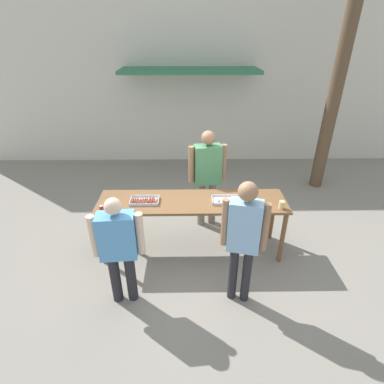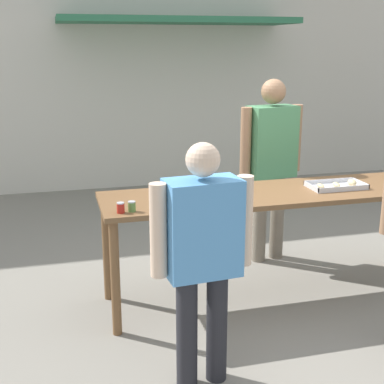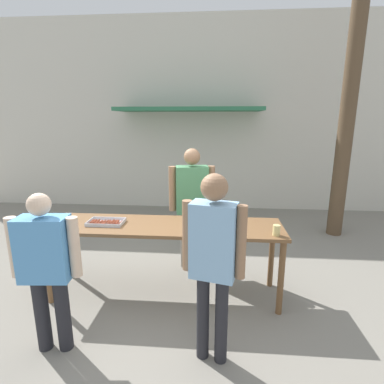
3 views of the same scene
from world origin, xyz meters
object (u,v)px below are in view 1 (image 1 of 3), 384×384
(person_customer_with_cup, at_px, (244,234))
(utility_pole, at_px, (347,37))
(condiment_jar_mustard, at_px, (101,208))
(condiment_jar_ketchup, at_px, (107,208))
(food_tray_sausages, at_px, (145,201))
(person_customer_holding_hotdog, at_px, (118,244))
(person_server_behind_table, at_px, (207,172))
(beer_cup, at_px, (282,205))
(food_tray_buns, at_px, (229,200))

(person_customer_with_cup, distance_m, utility_pole, 4.56)
(condiment_jar_mustard, height_order, utility_pole, utility_pole)
(condiment_jar_ketchup, bearing_deg, food_tray_sausages, 23.83)
(condiment_jar_ketchup, height_order, person_customer_holding_hotdog, person_customer_holding_hotdog)
(person_customer_holding_hotdog, relative_size, utility_pole, 0.26)
(utility_pole, bearing_deg, person_server_behind_table, -149.77)
(person_server_behind_table, bearing_deg, condiment_jar_ketchup, -154.85)
(condiment_jar_mustard, bearing_deg, beer_cup, 0.27)
(food_tray_buns, xyz_separation_m, person_customer_with_cup, (0.05, -1.00, 0.11))
(food_tray_sausages, height_order, condiment_jar_ketchup, condiment_jar_ketchup)
(food_tray_buns, xyz_separation_m, utility_pole, (2.39, 2.35, 2.14))
(condiment_jar_ketchup, height_order, utility_pole, utility_pole)
(food_tray_buns, relative_size, person_server_behind_table, 0.26)
(food_tray_buns, distance_m, condiment_jar_ketchup, 1.79)
(utility_pole, bearing_deg, condiment_jar_ketchup, -148.31)
(food_tray_buns, bearing_deg, beer_cup, -16.57)
(food_tray_buns, xyz_separation_m, condiment_jar_ketchup, (-1.77, -0.22, 0.02))
(person_customer_holding_hotdog, distance_m, person_customer_with_cup, 1.52)
(food_tray_sausages, distance_m, utility_pole, 4.85)
(person_customer_holding_hotdog, bearing_deg, condiment_jar_ketchup, -72.92)
(person_server_behind_table, height_order, person_customer_holding_hotdog, person_server_behind_table)
(food_tray_buns, xyz_separation_m, person_server_behind_table, (-0.28, 0.80, 0.11))
(beer_cup, height_order, utility_pole, utility_pole)
(person_customer_with_cup, bearing_deg, condiment_jar_ketchup, -9.40)
(food_tray_sausages, bearing_deg, beer_cup, -6.30)
(condiment_jar_mustard, relative_size, person_server_behind_table, 0.04)
(food_tray_buns, bearing_deg, food_tray_sausages, 179.91)
(condiment_jar_ketchup, xyz_separation_m, utility_pole, (4.16, 2.57, 2.12))
(food_tray_buns, height_order, beer_cup, beer_cup)
(person_customer_with_cup, bearing_deg, person_customer_holding_hotdog, 13.46)
(condiment_jar_mustard, relative_size, beer_cup, 0.64)
(food_tray_sausages, distance_m, person_server_behind_table, 1.28)
(food_tray_sausages, xyz_separation_m, utility_pole, (3.66, 2.35, 2.14))
(condiment_jar_mustard, height_order, person_customer_with_cup, person_customer_with_cup)
(condiment_jar_mustard, bearing_deg, food_tray_sausages, 21.72)
(person_server_behind_table, bearing_deg, beer_cup, -54.13)
(condiment_jar_mustard, relative_size, person_customer_with_cup, 0.04)
(food_tray_sausages, distance_m, condiment_jar_ketchup, 0.55)
(person_customer_holding_hotdog, bearing_deg, condiment_jar_mustard, -67.56)
(condiment_jar_ketchup, xyz_separation_m, person_server_behind_table, (1.50, 1.02, 0.09))
(beer_cup, distance_m, utility_pole, 3.71)
(food_tray_sausages, bearing_deg, utility_pole, 32.69)
(condiment_jar_mustard, bearing_deg, utility_pole, 31.30)
(food_tray_sausages, bearing_deg, food_tray_buns, -0.09)
(person_server_behind_table, distance_m, person_customer_with_cup, 1.83)
(food_tray_sausages, xyz_separation_m, condiment_jar_ketchup, (-0.51, -0.22, 0.02))
(condiment_jar_ketchup, relative_size, person_customer_holding_hotdog, 0.05)
(condiment_jar_mustard, distance_m, person_customer_with_cup, 2.06)
(utility_pole, bearing_deg, condiment_jar_mustard, -148.70)
(condiment_jar_ketchup, bearing_deg, person_customer_holding_hotdog, -68.25)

